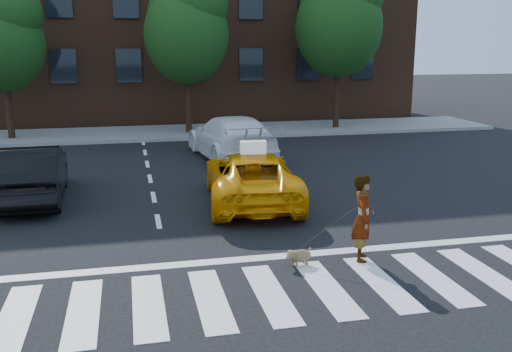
# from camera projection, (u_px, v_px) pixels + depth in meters

# --- Properties ---
(ground) EXTENTS (120.00, 120.00, 0.00)m
(ground) POSITION_uv_depth(u_px,v_px,m) (270.00, 294.00, 9.50)
(ground) COLOR black
(ground) RESTS_ON ground
(crosswalk) EXTENTS (13.00, 2.40, 0.01)m
(crosswalk) POSITION_uv_depth(u_px,v_px,m) (270.00, 293.00, 9.50)
(crosswalk) COLOR silver
(crosswalk) RESTS_ON ground
(stop_line) EXTENTS (12.00, 0.30, 0.01)m
(stop_line) POSITION_uv_depth(u_px,v_px,m) (250.00, 259.00, 11.02)
(stop_line) COLOR silver
(stop_line) RESTS_ON ground
(sidewalk_far) EXTENTS (30.00, 4.00, 0.15)m
(sidewalk_far) POSITION_uv_depth(u_px,v_px,m) (177.00, 132.00, 26.10)
(sidewalk_far) COLOR slate
(sidewalk_far) RESTS_ON ground
(building) EXTENTS (26.00, 10.00, 12.00)m
(building) POSITION_uv_depth(u_px,v_px,m) (162.00, 7.00, 31.87)
(building) COLOR #4F2C1C
(building) RESTS_ON ground
(tree_left) EXTENTS (3.39, 3.38, 6.50)m
(tree_left) POSITION_uv_depth(u_px,v_px,m) (3.00, 33.00, 23.13)
(tree_left) COLOR black
(tree_left) RESTS_ON ground
(tree_mid) EXTENTS (3.69, 3.69, 7.10)m
(tree_mid) POSITION_uv_depth(u_px,v_px,m) (187.00, 24.00, 24.64)
(tree_mid) COLOR black
(tree_mid) RESTS_ON ground
(tree_right) EXTENTS (4.00, 4.00, 7.70)m
(tree_right) POSITION_uv_depth(u_px,v_px,m) (340.00, 16.00, 26.05)
(tree_right) COLOR black
(tree_right) RESTS_ON ground
(taxi) EXTENTS (2.72, 5.03, 1.34)m
(taxi) POSITION_uv_depth(u_px,v_px,m) (251.00, 177.00, 14.81)
(taxi) COLOR orange
(taxi) RESTS_ON ground
(black_sedan) EXTENTS (1.73, 4.50, 1.46)m
(black_sedan) POSITION_uv_depth(u_px,v_px,m) (32.00, 173.00, 14.97)
(black_sedan) COLOR black
(black_sedan) RESTS_ON ground
(white_suv) EXTENTS (2.81, 5.59, 1.56)m
(white_suv) POSITION_uv_depth(u_px,v_px,m) (231.00, 137.00, 20.36)
(white_suv) COLOR white
(white_suv) RESTS_ON ground
(woman) EXTENTS (0.59, 0.71, 1.68)m
(woman) POSITION_uv_depth(u_px,v_px,m) (363.00, 218.00, 10.80)
(woman) COLOR #999999
(woman) RESTS_ON ground
(dog) EXTENTS (0.57, 0.38, 0.34)m
(dog) POSITION_uv_depth(u_px,v_px,m) (298.00, 256.00, 10.66)
(dog) COLOR #97754D
(dog) RESTS_ON ground
(taxi_sign) EXTENTS (0.68, 0.35, 0.32)m
(taxi_sign) POSITION_uv_depth(u_px,v_px,m) (253.00, 147.00, 14.43)
(taxi_sign) COLOR white
(taxi_sign) RESTS_ON taxi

